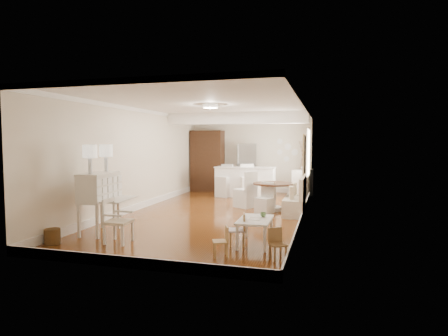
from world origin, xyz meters
The scene contains 20 objects.
room centered at (0.04, 0.32, 1.98)m, with size 9.00×9.04×2.82m.
secretary_bureau centered at (-1.70, -2.71, 0.63)m, with size 0.98×1.00×1.25m, color white.
gustavian_armchair centered at (-0.92, -3.28, 0.41)m, with size 0.47×0.47×0.82m, color silver.
wicker_basket centered at (-2.05, -3.68, 0.14)m, with size 0.28×0.28×0.28m, color #523719.
kids_table centered at (1.55, -2.73, 0.24)m, with size 0.58×0.96×0.48m, color silver.
kids_chair_a centered at (1.13, -3.56, 0.25)m, with size 0.25×0.25×0.51m, color tan.
kids_chair_b centered at (1.26, -2.92, 0.31)m, with size 0.30×0.30×0.61m, color #9D7947.
kids_chair_c centered at (2.06, -3.49, 0.25)m, with size 0.24×0.24×0.51m, color olive.
banquette centered at (1.99, 0.50, 0.49)m, with size 0.52×1.60×0.98m, color silver.
dining_table centered at (1.39, 0.80, 0.38)m, with size 1.11×1.11×0.76m, color #492817.
slip_chair_near centered at (1.22, 0.32, 0.41)m, with size 0.39×0.40×0.81m, color silver.
slip_chair_far centered at (0.54, 1.08, 0.52)m, with size 0.49×0.52×1.04m, color silver.
breakfast_counter centered at (0.10, 3.10, 0.52)m, with size 2.05×0.65×1.03m, color white.
bar_stool_left centered at (-0.58, 2.87, 0.55)m, with size 0.44×0.44×1.11m, color silver.
bar_stool_right centered at (0.27, 2.78, 0.57)m, with size 0.45×0.45×1.14m, color white.
pantry_cabinet centered at (-1.60, 4.18, 1.15)m, with size 1.20×0.60×2.30m, color #381E11.
fridge centered at (0.30, 4.15, 0.90)m, with size 0.75×0.65×1.80m, color silver.
sideboard centered at (2.00, 3.58, 0.47)m, with size 0.43×0.98×0.93m, color beige.
pencil_cup centered at (1.66, -2.52, 0.52)m, with size 0.11×0.11×0.08m, color #67A15D.
branch_vase centered at (2.04, 3.54, 1.04)m, with size 0.20×0.20×0.21m, color silver.
Camera 1 is at (2.79, -9.35, 1.88)m, focal length 30.00 mm.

